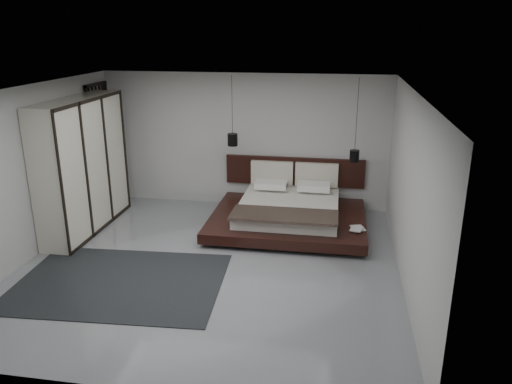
% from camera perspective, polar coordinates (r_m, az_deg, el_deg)
% --- Properties ---
extents(floor, '(6.00, 6.00, 0.00)m').
position_cam_1_polar(floor, '(8.21, -5.23, -8.28)').
color(floor, gray).
rests_on(floor, ground).
extents(ceiling, '(6.00, 6.00, 0.00)m').
position_cam_1_polar(ceiling, '(7.40, -5.86, 11.50)').
color(ceiling, white).
rests_on(ceiling, wall_back).
extents(wall_back, '(6.00, 0.00, 6.00)m').
position_cam_1_polar(wall_back, '(10.52, -1.33, 5.86)').
color(wall_back, '#B7B7B5').
rests_on(wall_back, floor).
extents(wall_front, '(6.00, 0.00, 6.00)m').
position_cam_1_polar(wall_front, '(5.06, -14.33, -8.88)').
color(wall_front, '#B7B7B5').
rests_on(wall_front, floor).
extents(wall_left, '(0.00, 6.00, 6.00)m').
position_cam_1_polar(wall_left, '(8.94, -24.47, 1.94)').
color(wall_left, '#B7B7B5').
rests_on(wall_left, floor).
extents(wall_right, '(0.00, 6.00, 6.00)m').
position_cam_1_polar(wall_right, '(7.52, 17.16, -0.07)').
color(wall_right, '#B7B7B5').
rests_on(wall_right, floor).
extents(lattice_screen, '(0.05, 0.90, 2.60)m').
position_cam_1_polar(lattice_screen, '(10.98, -17.25, 5.03)').
color(lattice_screen, black).
rests_on(lattice_screen, floor).
extents(bed, '(2.90, 2.44, 1.10)m').
position_cam_1_polar(bed, '(9.64, 3.77, -2.19)').
color(bed, black).
rests_on(bed, floor).
extents(book_lower, '(0.30, 0.34, 0.03)m').
position_cam_1_polar(book_lower, '(8.99, 10.91, -4.15)').
color(book_lower, '#99724C').
rests_on(book_lower, bed).
extents(book_upper, '(0.26, 0.31, 0.02)m').
position_cam_1_polar(book_upper, '(8.95, 10.79, -4.08)').
color(book_upper, '#99724C').
rests_on(book_upper, book_lower).
extents(pendant_left, '(0.20, 0.20, 1.37)m').
position_cam_1_polar(pendant_left, '(9.91, -2.69, 6.01)').
color(pendant_left, black).
rests_on(pendant_left, ceiling).
extents(pendant_right, '(0.18, 0.18, 1.59)m').
position_cam_1_polar(pendant_right, '(9.75, 11.18, 4.10)').
color(pendant_right, black).
rests_on(pendant_right, ceiling).
extents(wardrobe, '(0.60, 2.52, 2.47)m').
position_cam_1_polar(wardrobe, '(9.76, -19.23, 2.86)').
color(wardrobe, beige).
rests_on(wardrobe, floor).
extents(rug, '(3.19, 2.37, 0.01)m').
position_cam_1_polar(rug, '(7.93, -15.27, -9.89)').
color(rug, black).
rests_on(rug, floor).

